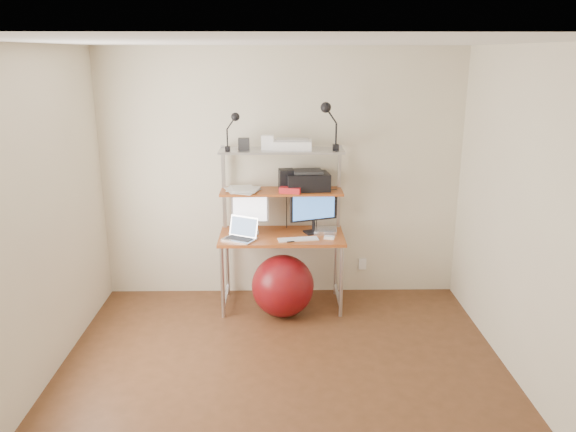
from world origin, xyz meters
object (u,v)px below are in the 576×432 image
(monitor_black, at_px, (314,208))
(printer, at_px, (308,181))
(laptop, at_px, (242,234))
(monitor_silver, at_px, (250,212))
(exercise_ball, at_px, (283,286))

(monitor_black, xyz_separation_m, printer, (-0.06, 0.07, 0.26))
(monitor_black, relative_size, laptop, 1.30)
(monitor_silver, xyz_separation_m, printer, (0.56, 0.07, 0.29))
(monitor_silver, distance_m, exercise_ball, 0.78)
(monitor_black, bearing_deg, printer, 110.29)
(monitor_black, distance_m, printer, 0.28)
(monitor_black, height_order, printer, printer)
(monitor_silver, relative_size, laptop, 1.08)
(monitor_silver, xyz_separation_m, monitor_black, (0.62, 0.00, 0.03))
(printer, bearing_deg, monitor_black, -56.71)
(laptop, xyz_separation_m, printer, (0.63, 0.26, 0.46))
(laptop, bearing_deg, printer, 50.14)
(printer, bearing_deg, monitor_silver, -179.07)
(monitor_black, distance_m, laptop, 0.74)
(monitor_black, xyz_separation_m, laptop, (-0.69, -0.19, -0.20))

